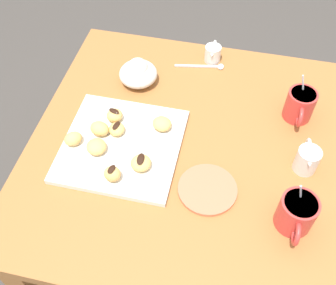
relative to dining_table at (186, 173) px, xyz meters
name	(u,v)px	position (x,y,z in m)	size (l,w,h in m)	color
ground_plane	(181,251)	(0.00, 0.00, -0.59)	(8.00, 8.00, 0.00)	#423D38
dining_table	(186,173)	(0.00, 0.00, 0.00)	(0.88, 0.88, 0.72)	#A36633
pastry_plate_square	(122,145)	(0.05, -0.18, 0.14)	(0.32, 0.32, 0.02)	silver
coffee_mug_red_left	(300,105)	(-0.17, 0.29, 0.19)	(0.12, 0.08, 0.14)	red
coffee_mug_red_right	(297,213)	(0.18, 0.29, 0.19)	(0.13, 0.09, 0.14)	red
cream_pitcher_white	(307,159)	(0.01, 0.31, 0.18)	(0.10, 0.06, 0.07)	silver
ice_cream_bowl	(138,73)	(-0.22, -0.20, 0.17)	(0.12, 0.12, 0.09)	silver
chocolate_sauce_pitcher	(213,53)	(-0.37, 0.01, 0.17)	(0.09, 0.05, 0.06)	silver
saucer_coral_left	(207,189)	(0.13, 0.08, 0.14)	(0.15, 0.15, 0.01)	#E5704C
loose_spoon_near_saucer	(206,66)	(-0.33, 0.00, 0.14)	(0.04, 0.16, 0.01)	silver
beignet_0	(112,174)	(0.16, -0.17, 0.17)	(0.04, 0.05, 0.04)	#E5B260
chocolate_drizzle_0	(111,169)	(0.16, -0.17, 0.19)	(0.03, 0.02, 0.01)	black
beignet_1	(162,124)	(-0.03, -0.08, 0.17)	(0.05, 0.06, 0.03)	#E5B260
beignet_2	(100,129)	(0.02, -0.24, 0.17)	(0.04, 0.05, 0.04)	#E5B260
beignet_3	(141,163)	(0.11, -0.10, 0.17)	(0.05, 0.05, 0.03)	#E5B260
chocolate_drizzle_3	(141,159)	(0.11, -0.10, 0.19)	(0.04, 0.02, 0.01)	black
beignet_4	(115,116)	(-0.03, -0.22, 0.17)	(0.05, 0.05, 0.04)	#E5B260
chocolate_drizzle_4	(114,111)	(-0.03, -0.22, 0.19)	(0.03, 0.02, 0.01)	black
beignet_5	(117,129)	(0.01, -0.20, 0.17)	(0.05, 0.04, 0.03)	#E5B260
chocolate_drizzle_5	(116,125)	(0.01, -0.20, 0.18)	(0.03, 0.02, 0.01)	black
beignet_6	(97,147)	(0.08, -0.23, 0.17)	(0.05, 0.05, 0.03)	#E5B260
beignet_7	(73,139)	(0.07, -0.30, 0.17)	(0.04, 0.05, 0.04)	#E5B260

